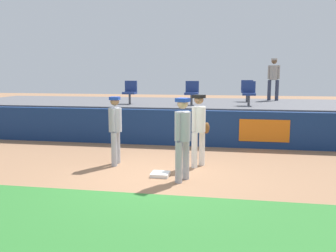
{
  "coord_description": "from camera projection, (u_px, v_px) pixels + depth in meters",
  "views": [
    {
      "loc": [
        1.52,
        -7.55,
        2.32
      ],
      "look_at": [
        -0.02,
        1.15,
        1.0
      ],
      "focal_mm": 38.26,
      "sensor_mm": 36.0,
      "label": 1
    }
  ],
  "objects": [
    {
      "name": "player_fielder_home",
      "position": [
        199.0,
        126.0,
        8.8
      ],
      "size": [
        0.52,
        0.48,
        1.79
      ],
      "rotation": [
        0.0,
        0.0,
        -2.1
      ],
      "color": "white",
      "rests_on": "ground_plane"
    },
    {
      "name": "ground_plane",
      "position": [
        160.0,
        178.0,
        7.96
      ],
      "size": [
        60.0,
        60.0,
        0.0
      ],
      "primitive_type": "plane",
      "color": "#936B4C"
    },
    {
      "name": "seat_front_right",
      "position": [
        249.0,
        92.0,
        12.33
      ],
      "size": [
        0.45,
        0.44,
        0.84
      ],
      "color": "#4C4C51",
      "rests_on": "bleacher_platform"
    },
    {
      "name": "spectator_hooded",
      "position": [
        274.0,
        76.0,
        14.54
      ],
      "size": [
        0.47,
        0.37,
        1.7
      ],
      "rotation": [
        0.0,
        0.0,
        2.97
      ],
      "color": "#33384C",
      "rests_on": "bleacher_platform"
    },
    {
      "name": "seat_front_center",
      "position": [
        192.0,
        91.0,
        12.67
      ],
      "size": [
        0.47,
        0.44,
        0.84
      ],
      "color": "#4C4C51",
      "rests_on": "bleacher_platform"
    },
    {
      "name": "seat_back_right",
      "position": [
        247.0,
        90.0,
        14.08
      ],
      "size": [
        0.46,
        0.44,
        0.84
      ],
      "color": "#4C4C51",
      "rests_on": "bleacher_platform"
    },
    {
      "name": "first_base",
      "position": [
        160.0,
        174.0,
        8.1
      ],
      "size": [
        0.4,
        0.4,
        0.08
      ],
      "primitive_type": "cube",
      "color": "white",
      "rests_on": "ground_plane"
    },
    {
      "name": "grass_foreground_strip",
      "position": [
        128.0,
        224.0,
        5.54
      ],
      "size": [
        18.0,
        2.8,
        0.01
      ],
      "primitive_type": "cube",
      "color": "#2D722D",
      "rests_on": "ground_plane"
    },
    {
      "name": "field_wall",
      "position": [
        183.0,
        128.0,
        11.45
      ],
      "size": [
        18.0,
        0.26,
        1.14
      ],
      "color": "navy",
      "rests_on": "ground_plane"
    },
    {
      "name": "seat_front_left",
      "position": [
        130.0,
        91.0,
        13.06
      ],
      "size": [
        0.45,
        0.44,
        0.84
      ],
      "color": "#4C4C51",
      "rests_on": "bleacher_platform"
    },
    {
      "name": "bleacher_platform",
      "position": [
        191.0,
        117.0,
        13.95
      ],
      "size": [
        18.0,
        4.8,
        1.19
      ],
      "primitive_type": "cube",
      "color": "#59595E",
      "rests_on": "ground_plane"
    },
    {
      "name": "player_runner_visitor",
      "position": [
        115.0,
        126.0,
        8.98
      ],
      "size": [
        0.34,
        0.48,
        1.73
      ],
      "rotation": [
        0.0,
        0.0,
        -1.52
      ],
      "color": "#9EA3AD",
      "rests_on": "ground_plane"
    },
    {
      "name": "player_coach_visitor",
      "position": [
        183.0,
        133.0,
        7.6
      ],
      "size": [
        0.44,
        0.48,
        1.79
      ],
      "rotation": [
        0.0,
        0.0,
        -1.94
      ],
      "color": "#9EA3AD",
      "rests_on": "ground_plane"
    }
  ]
}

